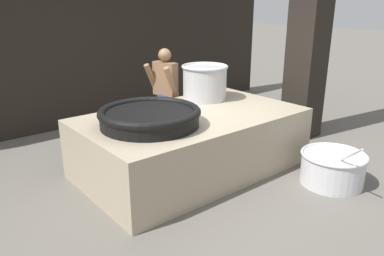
{
  "coord_description": "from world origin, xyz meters",
  "views": [
    {
      "loc": [
        -3.13,
        -3.81,
        2.28
      ],
      "look_at": [
        0.0,
        0.0,
        0.61
      ],
      "focal_mm": 35.0,
      "sensor_mm": 36.0,
      "label": 1
    }
  ],
  "objects_px": {
    "stock_pot": "(205,81)",
    "prep_bowl_vegetables": "(333,167)",
    "giant_wok_near": "(150,116)",
    "cook": "(165,91)"
  },
  "relations": [
    {
      "from": "giant_wok_near",
      "to": "prep_bowl_vegetables",
      "type": "xyz_separation_m",
      "value": [
        1.85,
        -1.47,
        -0.71
      ]
    },
    {
      "from": "stock_pot",
      "to": "prep_bowl_vegetables",
      "type": "distance_m",
      "value": 2.26
    },
    {
      "from": "stock_pot",
      "to": "giant_wok_near",
      "type": "bearing_deg",
      "value": -157.87
    },
    {
      "from": "stock_pot",
      "to": "cook",
      "type": "distance_m",
      "value": 0.84
    },
    {
      "from": "stock_pot",
      "to": "cook",
      "type": "xyz_separation_m",
      "value": [
        -0.21,
        0.77,
        -0.26
      ]
    },
    {
      "from": "cook",
      "to": "prep_bowl_vegetables",
      "type": "xyz_separation_m",
      "value": [
        0.66,
        -2.82,
        -0.61
      ]
    },
    {
      "from": "giant_wok_near",
      "to": "prep_bowl_vegetables",
      "type": "bearing_deg",
      "value": -38.5
    },
    {
      "from": "stock_pot",
      "to": "prep_bowl_vegetables",
      "type": "height_order",
      "value": "stock_pot"
    },
    {
      "from": "giant_wok_near",
      "to": "cook",
      "type": "distance_m",
      "value": 1.8
    },
    {
      "from": "stock_pot",
      "to": "cook",
      "type": "bearing_deg",
      "value": 105.44
    }
  ]
}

